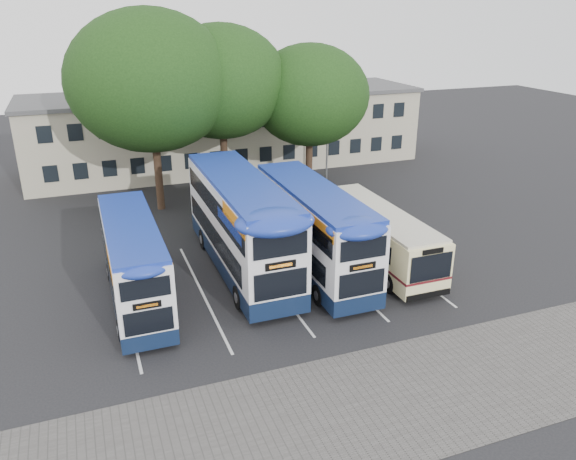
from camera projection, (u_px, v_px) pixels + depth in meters
The scene contains 12 objects.
ground at pixel (388, 315), 24.80m from camera, with size 120.00×120.00×0.00m, color black.
paving_strip at pixel (410, 394), 19.80m from camera, with size 40.00×6.00×0.01m, color #595654.
bay_lines at pixel (271, 281), 27.92m from camera, with size 14.12×11.00×0.01m.
depot_building at pixel (228, 128), 47.07m from camera, with size 32.40×8.40×6.20m.
lamp_post at pixel (328, 115), 42.21m from camera, with size 0.25×1.05×9.06m.
tree_left at pixel (150, 81), 34.72m from camera, with size 10.31×10.31×12.78m.
tree_mid at pixel (221, 82), 37.03m from camera, with size 8.79×8.79×11.80m.
tree_right at pixel (310, 95), 38.77m from camera, with size 8.21×8.21×10.47m.
bus_dd_left at pixel (133, 259), 25.22m from camera, with size 2.27×9.35×3.89m.
bus_dd_mid at pixel (241, 221), 28.18m from camera, with size 2.84×11.71×4.88m.
bus_dd_right at pixel (313, 226), 28.20m from camera, with size 2.58×10.63×4.43m.
bus_single at pixel (377, 233), 29.48m from camera, with size 2.47×9.73×2.90m.
Camera 1 is at (-11.76, -18.66, 12.75)m, focal length 35.00 mm.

